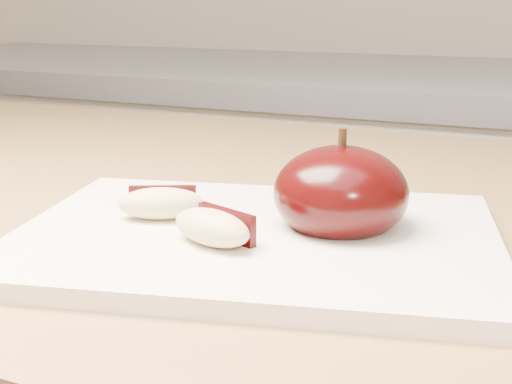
% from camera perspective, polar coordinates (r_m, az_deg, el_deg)
% --- Properties ---
extents(back_cabinet, '(2.40, 0.62, 0.94)m').
position_cam_1_polar(back_cabinet, '(1.37, 13.67, -10.53)').
color(back_cabinet, silver).
rests_on(back_cabinet, ground).
extents(cutting_board, '(0.35, 0.29, 0.01)m').
position_cam_1_polar(cutting_board, '(0.46, 0.00, -3.77)').
color(cutting_board, white).
rests_on(cutting_board, island_counter).
extents(apple_half, '(0.11, 0.11, 0.07)m').
position_cam_1_polar(apple_half, '(0.46, 6.79, -0.09)').
color(apple_half, black).
rests_on(apple_half, cutting_board).
extents(apple_wedge_a, '(0.06, 0.05, 0.02)m').
position_cam_1_polar(apple_wedge_a, '(0.48, -7.58, -0.87)').
color(apple_wedge_a, beige).
rests_on(apple_wedge_a, cutting_board).
extents(apple_wedge_b, '(0.06, 0.05, 0.02)m').
position_cam_1_polar(apple_wedge_b, '(0.43, -3.42, -2.81)').
color(apple_wedge_b, beige).
rests_on(apple_wedge_b, cutting_board).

